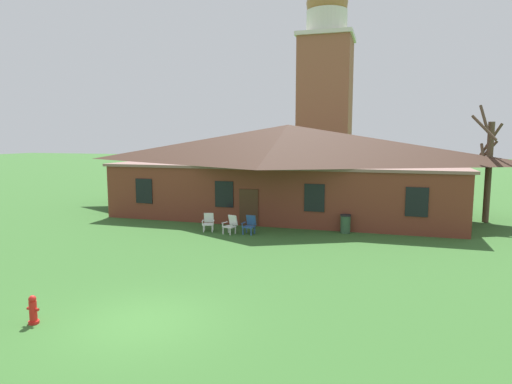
% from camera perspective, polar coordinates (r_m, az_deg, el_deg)
% --- Properties ---
extents(ground_plane, '(200.00, 200.00, 0.00)m').
position_cam_1_polar(ground_plane, '(12.79, -14.81, -16.16)').
color(ground_plane, '#336028').
extents(brick_building, '(21.58, 10.40, 5.81)m').
position_cam_1_polar(brick_building, '(28.92, 4.18, 3.13)').
color(brick_building, brown).
rests_on(brick_building, ground).
extents(dome_tower, '(5.18, 5.18, 20.24)m').
position_cam_1_polar(dome_tower, '(43.41, 9.05, 12.81)').
color(dome_tower, '#93563D').
rests_on(dome_tower, ground).
extents(lawn_chair_by_porch, '(0.75, 0.80, 0.96)m').
position_cam_1_polar(lawn_chair_by_porch, '(23.55, -6.23, -3.88)').
color(lawn_chair_by_porch, white).
rests_on(lawn_chair_by_porch, ground).
extents(lawn_chair_near_door, '(0.76, 0.81, 0.96)m').
position_cam_1_polar(lawn_chair_near_door, '(22.82, -3.32, -4.21)').
color(lawn_chair_near_door, white).
rests_on(lawn_chair_near_door, ground).
extents(lawn_chair_left_end, '(0.69, 0.72, 0.96)m').
position_cam_1_polar(lawn_chair_left_end, '(22.74, -0.82, -4.24)').
color(lawn_chair_left_end, '#2D5693').
rests_on(lawn_chair_left_end, ground).
extents(bare_tree_beside_building, '(1.87, 1.87, 6.86)m').
position_cam_1_polar(bare_tree_beside_building, '(28.86, 28.04, 3.21)').
color(bare_tree_beside_building, brown).
rests_on(bare_tree_beside_building, ground).
extents(fire_hydrant, '(0.36, 0.28, 0.79)m').
position_cam_1_polar(fire_hydrant, '(13.61, -27.11, -13.59)').
color(fire_hydrant, red).
rests_on(fire_hydrant, ground).
extents(trash_bin, '(0.56, 0.56, 0.98)m').
position_cam_1_polar(trash_bin, '(23.39, 11.61, -4.08)').
color(trash_bin, '#335638').
rests_on(trash_bin, ground).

